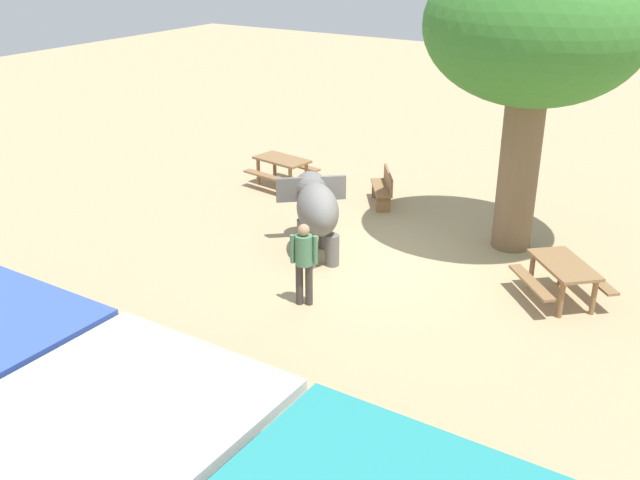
% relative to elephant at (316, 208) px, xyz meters
% --- Properties ---
extents(ground_plane, '(60.00, 60.00, 0.00)m').
position_rel_elephant_xyz_m(ground_plane, '(-1.28, -0.26, -1.02)').
color(ground_plane, tan).
extents(elephant, '(2.13, 2.18, 1.60)m').
position_rel_elephant_xyz_m(elephant, '(0.00, 0.00, 0.00)').
color(elephant, slate).
rests_on(elephant, ground_plane).
extents(person_handler, '(0.47, 0.32, 1.62)m').
position_rel_elephant_xyz_m(person_handler, '(-1.11, 2.12, -0.08)').
color(person_handler, '#3F3833').
rests_on(person_handler, ground_plane).
extents(shade_tree_main, '(4.49, 4.12, 6.34)m').
position_rel_elephant_xyz_m(shade_tree_main, '(-3.46, -2.62, 3.60)').
color(shade_tree_main, brown).
rests_on(shade_tree_main, ground_plane).
extents(wooden_bench, '(1.13, 1.38, 0.88)m').
position_rel_elephant_xyz_m(wooden_bench, '(0.16, -3.41, -0.55)').
color(wooden_bench, olive).
rests_on(wooden_bench, ground_plane).
extents(picnic_table_near, '(1.70, 1.68, 0.78)m').
position_rel_elephant_xyz_m(picnic_table_near, '(3.18, -3.21, -0.44)').
color(picnic_table_near, olive).
rests_on(picnic_table_near, ground_plane).
extents(picnic_table_far, '(2.11, 2.11, 0.78)m').
position_rel_elephant_xyz_m(picnic_table_far, '(-5.12, -0.62, -0.44)').
color(picnic_table_far, olive).
rests_on(picnic_table_far, ground_plane).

